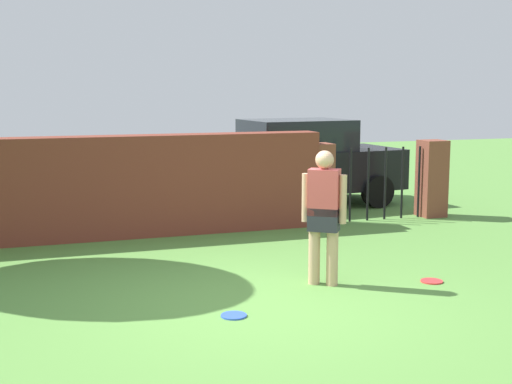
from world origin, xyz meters
name	(u,v)px	position (x,y,z in m)	size (l,w,h in m)	color
ground_plane	(260,306)	(0.00, 0.00, 0.00)	(40.00, 40.00, 0.00)	#568C3D
brick_wall	(84,188)	(-1.50, 4.05, 0.80)	(7.70, 0.50, 1.61)	brown
person	(324,211)	(0.99, 0.55, 0.90)	(0.45, 0.39, 1.62)	tan
fence_gate	(377,181)	(3.58, 4.05, 0.70)	(2.70, 0.44, 1.40)	brown
car	(296,163)	(2.79, 5.91, 0.86)	(4.34, 2.21, 1.72)	black
frisbee_blue	(234,316)	(-0.38, -0.25, 0.01)	(0.27, 0.27, 0.02)	blue
frisbee_red	(432,281)	(2.29, 0.22, 0.01)	(0.27, 0.27, 0.02)	red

